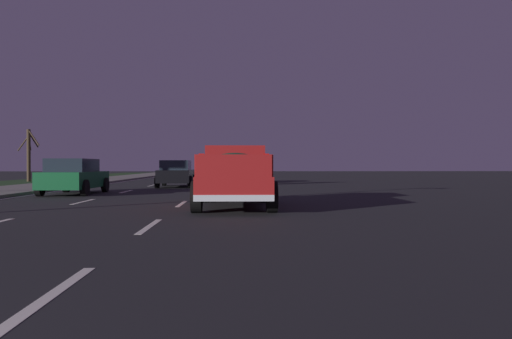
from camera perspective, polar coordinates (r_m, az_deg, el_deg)
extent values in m
plane|color=black|center=(27.73, -9.68, -2.10)|extent=(144.00, 144.00, 0.00)
cube|color=slate|center=(29.62, -24.13, -1.85)|extent=(108.00, 4.00, 0.12)
cube|color=silver|center=(5.19, -23.26, -13.58)|extent=(2.40, 0.14, 0.01)
cube|color=silver|center=(10.15, -12.61, -6.62)|extent=(2.40, 0.14, 0.01)
cube|color=silver|center=(15.78, -8.89, -4.07)|extent=(2.40, 0.14, 0.01)
cube|color=silver|center=(22.41, -6.93, -2.71)|extent=(2.40, 0.14, 0.01)
cube|color=silver|center=(28.31, -5.97, -2.03)|extent=(2.40, 0.14, 0.01)
cube|color=silver|center=(34.98, -5.27, -1.55)|extent=(2.40, 0.14, 0.01)
cube|color=silver|center=(41.52, -4.80, -1.22)|extent=(2.40, 0.14, 0.01)
cube|color=silver|center=(46.52, -4.53, -1.03)|extent=(2.40, 0.14, 0.01)
cube|color=silver|center=(52.72, -4.27, -0.85)|extent=(2.40, 0.14, 0.01)
cube|color=silver|center=(59.57, -4.05, -0.69)|extent=(2.40, 0.14, 0.01)
cube|color=silver|center=(65.19, -3.90, -0.59)|extent=(2.40, 0.14, 0.01)
cube|color=silver|center=(70.94, -3.77, -0.50)|extent=(2.40, 0.14, 0.01)
cube|color=silver|center=(76.94, -3.66, -0.42)|extent=(2.40, 0.14, 0.01)
cube|color=silver|center=(17.55, -19.94, -3.63)|extent=(2.40, 0.14, 0.01)
cube|color=silver|center=(23.65, -15.28, -2.55)|extent=(2.40, 0.14, 0.01)
cube|color=silver|center=(30.31, -12.39, -1.87)|extent=(2.40, 0.14, 0.01)
cube|color=silver|center=(35.50, -10.91, -1.52)|extent=(2.40, 0.14, 0.01)
cube|color=silver|center=(41.24, -9.70, -1.24)|extent=(2.40, 0.14, 0.01)
cube|color=silver|center=(48.16, -8.63, -0.98)|extent=(2.40, 0.14, 0.01)
cube|color=silver|center=(53.74, -7.98, -0.83)|extent=(2.40, 0.14, 0.01)
cube|color=silver|center=(59.64, -7.41, -0.69)|extent=(2.40, 0.14, 0.01)
cube|color=silver|center=(65.33, -6.97, -0.59)|extent=(2.40, 0.14, 0.01)
cube|color=silver|center=(70.47, -6.63, -0.51)|extent=(2.40, 0.14, 0.01)
cube|color=silver|center=(76.79, -6.27, -0.42)|extent=(2.40, 0.14, 0.01)
cube|color=silver|center=(28.84, -19.88, -2.01)|extent=(108.00, 0.14, 0.01)
cube|color=maroon|center=(14.45, -2.52, -1.84)|extent=(5.41, 2.04, 0.60)
cube|color=maroon|center=(15.63, -2.48, 1.09)|extent=(2.17, 1.85, 0.90)
cube|color=#1E2833|center=(14.58, -2.52, 1.33)|extent=(0.05, 1.44, 0.50)
cube|color=maroon|center=(13.40, -6.59, 0.46)|extent=(3.02, 0.10, 0.56)
cube|color=maroon|center=(13.38, 1.46, 0.46)|extent=(3.02, 0.10, 0.56)
cube|color=maroon|center=(11.78, -2.66, 0.45)|extent=(0.09, 1.88, 0.56)
cube|color=silver|center=(11.81, -2.66, -3.43)|extent=(0.13, 2.00, 0.16)
cube|color=red|center=(11.83, -6.54, 1.42)|extent=(0.06, 0.14, 0.20)
cube|color=red|center=(11.81, 1.23, 1.42)|extent=(0.06, 0.14, 0.20)
ellipsoid|color=#193823|center=(13.36, -2.57, 0.63)|extent=(2.60, 1.54, 0.64)
sphere|color=silver|center=(13.87, -4.03, 0.05)|extent=(0.40, 0.40, 0.40)
sphere|color=beige|center=(12.76, -1.25, -0.08)|extent=(0.34, 0.34, 0.34)
cylinder|color=black|center=(16.28, -5.98, -2.45)|extent=(0.84, 0.28, 0.84)
cylinder|color=black|center=(16.26, 1.07, -2.45)|extent=(0.84, 0.28, 0.84)
cylinder|color=black|center=(12.74, -7.12, -3.28)|extent=(0.84, 0.28, 0.84)
cylinder|color=black|center=(12.71, 1.91, -3.29)|extent=(0.84, 0.28, 0.84)
cube|color=#14592D|center=(22.25, -20.86, -1.15)|extent=(4.40, 1.80, 0.70)
cube|color=#1E2833|center=(22.01, -21.07, 0.48)|extent=(2.46, 1.58, 0.56)
cylinder|color=black|center=(23.97, -21.76, -1.73)|extent=(0.68, 0.22, 0.68)
cylinder|color=black|center=(23.43, -17.60, -1.76)|extent=(0.68, 0.22, 0.68)
cylinder|color=black|center=(21.17, -24.46, -2.03)|extent=(0.68, 0.22, 0.68)
cylinder|color=black|center=(20.56, -19.80, -2.09)|extent=(0.68, 0.22, 0.68)
cube|color=red|center=(20.23, -22.80, -1.17)|extent=(0.08, 1.51, 0.10)
cube|color=black|center=(28.25, -9.50, -0.77)|extent=(4.44, 1.89, 0.70)
cube|color=#1E2833|center=(28.00, -9.56, 0.51)|extent=(2.50, 1.64, 0.56)
cylinder|color=black|center=(29.85, -10.92, -1.26)|extent=(0.68, 0.22, 0.68)
cylinder|color=black|center=(29.67, -7.47, -1.27)|extent=(0.68, 0.22, 0.68)
cylinder|color=black|center=(26.89, -11.74, -1.46)|extent=(0.68, 0.22, 0.68)
cylinder|color=black|center=(26.69, -7.91, -1.47)|extent=(0.68, 0.22, 0.68)
cube|color=red|center=(26.12, -9.99, -0.77)|extent=(0.11, 1.51, 0.10)
cube|color=#B2B5BA|center=(34.32, -2.65, -0.54)|extent=(4.42, 1.85, 0.70)
cube|color=#1E2833|center=(34.07, -2.65, 0.51)|extent=(2.48, 1.61, 0.56)
cylinder|color=black|center=(35.83, -4.10, -0.96)|extent=(0.68, 0.22, 0.68)
cylinder|color=black|center=(35.84, -1.22, -0.96)|extent=(0.68, 0.22, 0.68)
cylinder|color=black|center=(32.84, -4.20, -1.09)|extent=(0.68, 0.22, 0.68)
cylinder|color=black|center=(32.85, -1.06, -1.09)|extent=(0.68, 0.22, 0.68)
cube|color=red|center=(32.17, -2.63, -0.52)|extent=(0.10, 1.51, 0.10)
cylinder|color=#423323|center=(40.77, -25.55, 1.53)|extent=(0.28, 0.28, 4.04)
cylinder|color=#423323|center=(40.42, -25.07, 3.51)|extent=(0.52, 1.05, 1.33)
cylinder|color=#423323|center=(41.38, -25.45, 2.95)|extent=(1.19, 0.44, 1.25)
cylinder|color=#423323|center=(40.90, -25.09, 3.24)|extent=(0.50, 0.65, 1.21)
cylinder|color=#423323|center=(41.31, -26.06, 2.86)|extent=(0.67, 1.18, 1.28)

